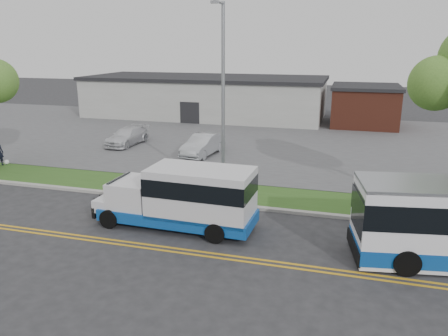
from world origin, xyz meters
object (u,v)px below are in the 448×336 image
(streetlight_near, at_px, (223,95))
(shuttle_bus, at_px, (186,196))
(parked_car_b, at_px, (127,136))
(parked_car_a, at_px, (203,145))

(streetlight_near, distance_m, shuttle_bus, 5.93)
(shuttle_bus, bearing_deg, parked_car_b, 128.23)
(streetlight_near, relative_size, parked_car_b, 2.10)
(parked_car_a, distance_m, parked_car_b, 6.92)
(parked_car_a, relative_size, parked_car_b, 0.99)
(streetlight_near, relative_size, shuttle_bus, 1.33)
(streetlight_near, height_order, parked_car_b, streetlight_near)
(shuttle_bus, height_order, parked_car_a, shuttle_bus)
(shuttle_bus, distance_m, parked_car_a, 12.44)
(parked_car_a, height_order, parked_car_b, parked_car_a)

